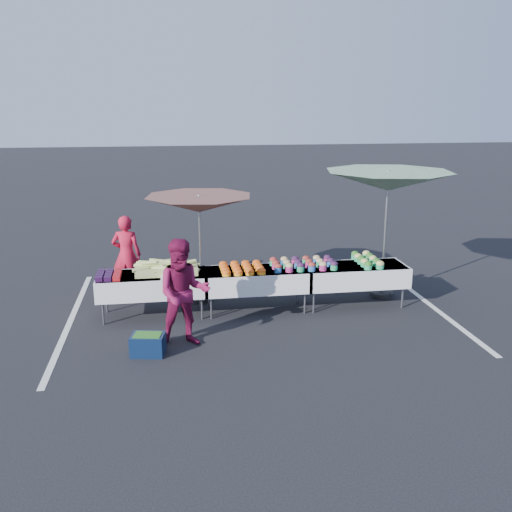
{
  "coord_description": "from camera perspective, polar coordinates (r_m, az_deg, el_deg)",
  "views": [
    {
      "loc": [
        -1.47,
        -9.47,
        3.6
      ],
      "look_at": [
        0.0,
        0.0,
        1.0
      ],
      "focal_mm": 40.0,
      "sensor_mm": 36.0,
      "label": 1
    }
  ],
  "objects": [
    {
      "name": "berry_punnets",
      "position": [
        9.87,
        -14.5,
        -1.85
      ],
      "size": [
        0.4,
        0.54,
        0.08
      ],
      "color": "black",
      "rests_on": "table_left"
    },
    {
      "name": "plastic_bags",
      "position": [
        9.59,
        -8.62,
        -2.12
      ],
      "size": [
        0.3,
        0.25,
        0.05
      ],
      "primitive_type": "cube",
      "color": "white",
      "rests_on": "table_left"
    },
    {
      "name": "vendor",
      "position": [
        11.2,
        -12.82,
        0.13
      ],
      "size": [
        0.62,
        0.47,
        1.53
      ],
      "primitive_type": "imported",
      "rotation": [
        0.0,
        0.0,
        2.94
      ],
      "color": "red",
      "rests_on": "ground"
    },
    {
      "name": "potato_cups",
      "position": [
        10.13,
        4.75,
        -0.73
      ],
      "size": [
        1.14,
        0.58,
        0.16
      ],
      "color": "#2765B7",
      "rests_on": "table_right"
    },
    {
      "name": "ground",
      "position": [
        10.24,
        -0.0,
        -5.41
      ],
      "size": [
        80.0,
        80.0,
        0.0
      ],
      "primitive_type": "plane",
      "color": "black"
    },
    {
      "name": "umbrella_left",
      "position": [
        10.28,
        -5.72,
        5.11
      ],
      "size": [
        2.37,
        2.37,
        2.0
      ],
      "rotation": [
        0.0,
        0.0,
        0.24
      ],
      "color": "black",
      "rests_on": "ground"
    },
    {
      "name": "carrot_bowls",
      "position": [
        9.94,
        -1.42,
        -1.19
      ],
      "size": [
        0.75,
        0.69,
        0.11
      ],
      "color": "orange",
      "rests_on": "table_center"
    },
    {
      "name": "bean_baskets",
      "position": [
        10.55,
        11.06,
        -0.37
      ],
      "size": [
        0.36,
        0.86,
        0.15
      ],
      "color": "#28A265",
      "rests_on": "table_right"
    },
    {
      "name": "customer",
      "position": [
        8.61,
        -7.26,
        -3.7
      ],
      "size": [
        0.82,
        0.64,
        1.66
      ],
      "primitive_type": "imported",
      "rotation": [
        0.0,
        0.0,
        0.02
      ],
      "color": "maroon",
      "rests_on": "ground"
    },
    {
      "name": "stripe_left",
      "position": [
        10.28,
        -18.03,
        -6.1
      ],
      "size": [
        0.1,
        5.0,
        0.0
      ],
      "primitive_type": "cube",
      "color": "silver",
      "rests_on": "ground"
    },
    {
      "name": "storage_bin",
      "position": [
        8.61,
        -10.75,
        -8.64
      ],
      "size": [
        0.54,
        0.43,
        0.31
      ],
      "rotation": [
        0.0,
        0.0,
        -0.19
      ],
      "color": "#0B1A38",
      "rests_on": "ground"
    },
    {
      "name": "table_left",
      "position": [
        9.94,
        -10.32,
        -2.73
      ],
      "size": [
        1.86,
        0.81,
        0.75
      ],
      "color": "white",
      "rests_on": "ground"
    },
    {
      "name": "corn_pile",
      "position": [
        9.91,
        -8.9,
        -1.18
      ],
      "size": [
        1.16,
        0.57,
        0.26
      ],
      "color": "#C0CE6A",
      "rests_on": "table_left"
    },
    {
      "name": "umbrella_right",
      "position": [
        10.73,
        13.08,
        7.23
      ],
      "size": [
        2.78,
        2.78,
        2.41
      ],
      "rotation": [
        0.0,
        0.0,
        0.2
      ],
      "color": "black",
      "rests_on": "ground"
    },
    {
      "name": "table_center",
      "position": [
        10.05,
        -0.0,
        -2.3
      ],
      "size": [
        1.86,
        0.81,
        0.75
      ],
      "color": "white",
      "rests_on": "ground"
    },
    {
      "name": "stripe_right",
      "position": [
        11.15,
        16.52,
        -4.29
      ],
      "size": [
        0.1,
        5.0,
        0.0
      ],
      "primitive_type": "cube",
      "color": "silver",
      "rests_on": "ground"
    },
    {
      "name": "table_right",
      "position": [
        10.46,
        9.8,
        -1.81
      ],
      "size": [
        1.86,
        0.81,
        0.75
      ],
      "color": "white",
      "rests_on": "ground"
    }
  ]
}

